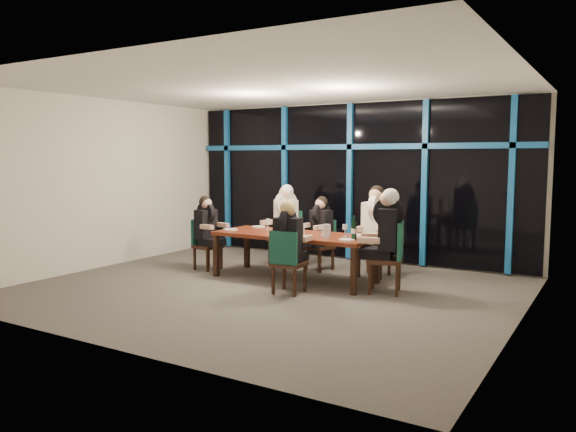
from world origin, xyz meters
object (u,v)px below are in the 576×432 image
at_px(diner_far_left, 284,213).
at_px(water_pitcher, 326,231).
at_px(diner_far_right, 375,218).
at_px(diner_end_left, 207,222).
at_px(chair_far_left, 288,235).
at_px(chair_near_mid, 287,259).
at_px(dining_table, 294,238).
at_px(chair_end_right, 391,254).
at_px(chair_end_left, 205,241).
at_px(diner_far_mid, 320,222).
at_px(chair_far_mid, 323,242).
at_px(diner_near_mid, 289,233).
at_px(diner_end_right, 386,225).
at_px(chair_far_right, 377,241).
at_px(wine_bottle, 354,230).

distance_m(diner_far_left, water_pitcher, 1.81).
bearing_deg(diner_far_right, diner_end_left, -159.56).
xyz_separation_m(chair_far_left, chair_near_mid, (1.12, -1.91, -0.04)).
xyz_separation_m(dining_table, water_pitcher, (0.67, -0.18, 0.17)).
bearing_deg(dining_table, diner_end_left, -177.53).
distance_m(chair_end_right, diner_far_right, 1.22).
height_order(chair_end_left, diner_far_mid, diner_far_mid).
height_order(diner_far_mid, diner_far_right, diner_far_right).
relative_size(dining_table, chair_far_mid, 2.96).
bearing_deg(water_pitcher, diner_near_mid, -136.18).
height_order(dining_table, chair_near_mid, chair_near_mid).
bearing_deg(chair_far_left, diner_end_left, -110.58).
xyz_separation_m(dining_table, diner_far_mid, (-0.01, 0.90, 0.16)).
bearing_deg(diner_end_right, diner_near_mid, -73.24).
relative_size(chair_far_left, diner_end_right, 0.99).
bearing_deg(diner_far_mid, chair_far_left, -173.56).
relative_size(dining_table, chair_far_left, 2.59).
xyz_separation_m(chair_far_left, chair_end_right, (2.38, -1.07, 0.02)).
xyz_separation_m(chair_far_right, chair_end_left, (-2.80, -1.04, -0.08)).
height_order(chair_far_left, diner_near_mid, diner_near_mid).
relative_size(chair_end_left, diner_far_right, 0.88).
xyz_separation_m(chair_far_left, diner_end_right, (2.30, -1.09, 0.43)).
xyz_separation_m(chair_far_right, diner_end_left, (-2.73, -1.05, 0.27)).
bearing_deg(chair_end_right, diner_end_right, -90.00).
bearing_deg(chair_far_left, chair_far_mid, 18.99).
height_order(chair_end_right, wine_bottle, wine_bottle).
distance_m(chair_far_left, diner_far_right, 1.79).
bearing_deg(wine_bottle, diner_near_mid, -136.30).
bearing_deg(water_pitcher, wine_bottle, -17.52).
distance_m(chair_far_right, diner_near_mid, 1.93).
distance_m(chair_end_left, diner_far_mid, 2.05).
bearing_deg(diner_end_right, chair_end_right, 90.00).
height_order(diner_far_left, diner_far_mid, diner_far_left).
height_order(chair_far_mid, diner_far_right, diner_far_right).
bearing_deg(chair_end_left, diner_near_mid, -100.90).
xyz_separation_m(chair_far_right, chair_near_mid, (-0.61, -1.88, -0.06)).
bearing_deg(diner_far_mid, diner_far_left, -167.15).
height_order(diner_end_left, diner_near_mid, diner_near_mid).
distance_m(chair_far_left, diner_far_left, 0.41).
relative_size(chair_far_right, wine_bottle, 2.82).
distance_m(chair_end_right, diner_near_mid, 1.51).
distance_m(chair_end_right, diner_end_right, 0.42).
height_order(chair_far_mid, diner_end_left, diner_end_left).
height_order(chair_end_right, diner_end_left, diner_end_left).
xyz_separation_m(chair_far_mid, diner_far_mid, (-0.02, -0.07, 0.35)).
relative_size(diner_far_mid, diner_near_mid, 0.95).
height_order(chair_far_mid, chair_end_right, chair_end_right).
xyz_separation_m(chair_far_left, diner_end_left, (-0.99, -1.08, 0.29)).
height_order(chair_far_left, wine_bottle, wine_bottle).
bearing_deg(wine_bottle, chair_end_right, 8.44).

